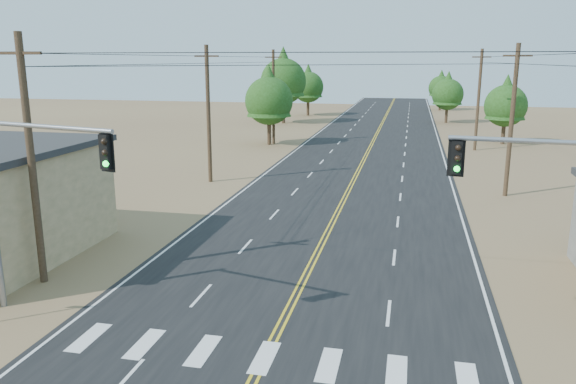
# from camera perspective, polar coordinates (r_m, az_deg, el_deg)

# --- Properties ---
(road) EXTENTS (15.00, 200.00, 0.02)m
(road) POSITION_cam_1_polar(r_m,az_deg,el_deg) (38.39, 5.96, -0.25)
(road) COLOR black
(road) RESTS_ON ground
(utility_pole_left_near) EXTENTS (1.80, 0.30, 10.00)m
(utility_pole_left_near) POSITION_cam_1_polar(r_m,az_deg,el_deg) (24.32, -24.63, 3.00)
(utility_pole_left_near) COLOR #4C3826
(utility_pole_left_near) RESTS_ON ground
(utility_pole_left_mid) EXTENTS (1.80, 0.30, 10.00)m
(utility_pole_left_mid) POSITION_cam_1_polar(r_m,az_deg,el_deg) (41.90, -8.09, 7.92)
(utility_pole_left_mid) COLOR #4C3826
(utility_pole_left_mid) RESTS_ON ground
(utility_pole_left_far) EXTENTS (1.80, 0.30, 10.00)m
(utility_pole_left_far) POSITION_cam_1_polar(r_m,az_deg,el_deg) (60.99, -1.49, 9.70)
(utility_pole_left_far) COLOR #4C3826
(utility_pole_left_far) RESTS_ON ground
(utility_pole_right_mid) EXTENTS (1.80, 0.30, 10.00)m
(utility_pole_right_mid) POSITION_cam_1_polar(r_m,az_deg,el_deg) (39.82, 21.78, 6.83)
(utility_pole_right_mid) COLOR #4C3826
(utility_pole_right_mid) RESTS_ON ground
(utility_pole_right_far) EXTENTS (1.80, 0.30, 10.00)m
(utility_pole_right_far) POSITION_cam_1_polar(r_m,az_deg,el_deg) (59.58, 18.78, 8.92)
(utility_pole_right_far) COLOR #4C3826
(utility_pole_right_far) RESTS_ON ground
(signal_mast_left) EXTENTS (5.95, 1.78, 7.05)m
(signal_mast_left) POSITION_cam_1_polar(r_m,az_deg,el_deg) (21.11, -25.37, 0.61)
(signal_mast_left) COLOR gray
(signal_mast_left) RESTS_ON ground
(tree_left_near) EXTENTS (5.10, 5.10, 8.50)m
(tree_left_near) POSITION_cam_1_polar(r_m,az_deg,el_deg) (60.34, -1.95, 9.73)
(tree_left_near) COLOR #3F2D1E
(tree_left_near) RESTS_ON ground
(tree_left_mid) EXTENTS (6.49, 6.49, 10.81)m
(tree_left_mid) POSITION_cam_1_polar(r_m,az_deg,el_deg) (81.33, -0.48, 11.66)
(tree_left_mid) COLOR #3F2D1E
(tree_left_mid) RESTS_ON ground
(tree_left_far) EXTENTS (5.00, 5.00, 8.34)m
(tree_left_far) POSITION_cam_1_polar(r_m,az_deg,el_deg) (92.78, 2.06, 10.92)
(tree_left_far) COLOR #3F2D1E
(tree_left_far) RESTS_ON ground
(tree_right_near) EXTENTS (4.49, 4.49, 7.48)m
(tree_right_near) POSITION_cam_1_polar(r_m,az_deg,el_deg) (65.25, 21.27, 8.57)
(tree_right_near) COLOR #3F2D1E
(tree_right_near) RESTS_ON ground
(tree_right_mid) EXTENTS (4.45, 4.45, 7.42)m
(tree_right_mid) POSITION_cam_1_polar(r_m,az_deg,el_deg) (84.82, 15.93, 9.82)
(tree_right_mid) COLOR #3F2D1E
(tree_right_mid) RESTS_ON ground
(tree_right_far) EXTENTS (4.34, 4.34, 7.24)m
(tree_right_far) POSITION_cam_1_polar(r_m,az_deg,el_deg) (106.04, 15.28, 10.40)
(tree_right_far) COLOR #3F2D1E
(tree_right_far) RESTS_ON ground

